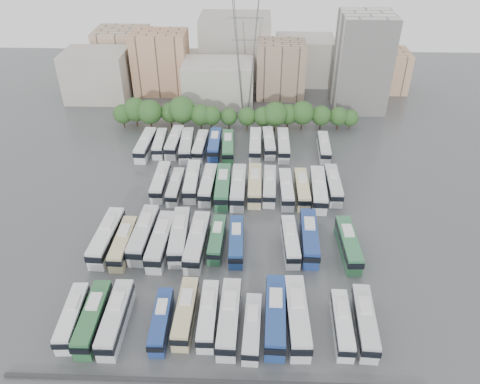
{
  "coord_description": "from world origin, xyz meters",
  "views": [
    {
      "loc": [
        4.82,
        -69.91,
        55.53
      ],
      "look_at": [
        2.04,
        7.77,
        3.0
      ],
      "focal_mm": 35.0,
      "sensor_mm": 36.0,
      "label": 1
    }
  ],
  "objects_px": {
    "bus_r1_s10": "(290,241)",
    "bus_r0_s0": "(73,317)",
    "bus_r0_s9": "(275,315)",
    "bus_r3_s4": "(201,145)",
    "bus_r2_s8": "(255,185)",
    "bus_r0_s6": "(208,315)",
    "bus_r0_s2": "(116,318)",
    "bus_r1_s3": "(161,241)",
    "bus_r0_s5": "(186,312)",
    "bus_r0_s10": "(297,316)",
    "bus_r2_s13": "(333,185)",
    "bus_r0_s4": "(161,321)",
    "bus_r3_s8": "(255,144)",
    "bus_r2_s2": "(161,181)",
    "bus_r3_s10": "(283,145)",
    "bus_r2_s7": "(238,187)",
    "bus_r0_s12": "(342,324)",
    "bus_r3_s9": "(269,142)",
    "bus_r3_s3": "(187,145)",
    "bus_r3_s1": "(160,143)",
    "bus_r1_s0": "(107,237)",
    "bus_r2_s11": "(302,188)",
    "electricity_pylon": "(246,50)",
    "bus_r2_s6": "(223,186)",
    "bus_r2_s9": "(269,185)",
    "bus_r1_s11": "(309,237)",
    "apartment_tower": "(362,63)",
    "bus_r1_s4": "(180,236)",
    "bus_r0_s7": "(229,317)",
    "bus_r1_s6": "(217,239)",
    "bus_r3_s2": "(175,142)",
    "bus_r3_s6": "(228,146)",
    "bus_r2_s5": "(208,184)",
    "bus_r1_s1": "(124,243)",
    "bus_r3_s0": "(146,145)",
    "bus_r2_s12": "(318,189)",
    "bus_r1_s7": "(236,241)",
    "bus_r0_s1": "(93,318)",
    "bus_r2_s3": "(176,186)",
    "bus_r2_s10": "(286,189)",
    "bus_r1_s5": "(197,241)",
    "bus_r3_s13": "(324,147)",
    "bus_r2_s4": "(192,181)"
  },
  "relations": [
    {
      "from": "bus_r2_s8",
      "to": "bus_r0_s6",
      "type": "bearing_deg",
      "value": -100.33
    },
    {
      "from": "bus_r1_s7",
      "to": "bus_r1_s10",
      "type": "relative_size",
      "value": 0.99
    },
    {
      "from": "bus_r2_s3",
      "to": "bus_r3_s3",
      "type": "relative_size",
      "value": 0.86
    },
    {
      "from": "bus_r2_s12",
      "to": "bus_r2_s8",
      "type": "bearing_deg",
      "value": 177.0
    },
    {
      "from": "bus_r3_s3",
      "to": "bus_r2_s7",
      "type": "bearing_deg",
      "value": -56.69
    },
    {
      "from": "bus_r1_s1",
      "to": "bus_r2_s2",
      "type": "xyz_separation_m",
      "value": [
        3.04,
        20.18,
        0.01
      ]
    },
    {
      "from": "bus_r0_s2",
      "to": "bus_r3_s2",
      "type": "xyz_separation_m",
      "value": [
        0.23,
        55.07,
        -0.07
      ]
    },
    {
      "from": "bus_r3_s6",
      "to": "bus_r3_s8",
      "type": "distance_m",
      "value": 6.62
    },
    {
      "from": "bus_r3_s8",
      "to": "bus_r1_s6",
      "type": "bearing_deg",
      "value": -100.02
    },
    {
      "from": "bus_r1_s0",
      "to": "bus_r2_s11",
      "type": "height_order",
      "value": "bus_r1_s0"
    },
    {
      "from": "bus_r0_s12",
      "to": "bus_r3_s9",
      "type": "distance_m",
      "value": 56.12
    },
    {
      "from": "bus_r0_s1",
      "to": "bus_r0_s7",
      "type": "xyz_separation_m",
      "value": [
        19.95,
        0.68,
        0.09
      ]
    },
    {
      "from": "bus_r2_s7",
      "to": "bus_r3_s10",
      "type": "relative_size",
      "value": 1.06
    },
    {
      "from": "bus_r2_s2",
      "to": "bus_r2_s8",
      "type": "distance_m",
      "value": 20.01
    },
    {
      "from": "bus_r0_s9",
      "to": "bus_r3_s1",
      "type": "distance_m",
      "value": 59.63
    },
    {
      "from": "bus_r2_s12",
      "to": "bus_r3_s1",
      "type": "xyz_separation_m",
      "value": [
        -36.42,
        19.4,
        -0.34
      ]
    },
    {
      "from": "bus_r0_s9",
      "to": "bus_r3_s4",
      "type": "height_order",
      "value": "bus_r0_s9"
    },
    {
      "from": "bus_r2_s10",
      "to": "bus_r3_s0",
      "type": "height_order",
      "value": "bus_r3_s0"
    },
    {
      "from": "bus_r3_s0",
      "to": "bus_r3_s2",
      "type": "bearing_deg",
      "value": 17.72
    },
    {
      "from": "bus_r3_s4",
      "to": "bus_r3_s10",
      "type": "bearing_deg",
      "value": 4.82
    },
    {
      "from": "bus_r1_s11",
      "to": "bus_r3_s8",
      "type": "height_order",
      "value": "bus_r1_s11"
    },
    {
      "from": "bus_r1_s11",
      "to": "bus_r1_s6",
      "type": "bearing_deg",
      "value": -176.48
    },
    {
      "from": "bus_r1_s0",
      "to": "bus_r2_s4",
      "type": "distance_m",
      "value": 23.25
    },
    {
      "from": "bus_r1_s3",
      "to": "bus_r0_s7",
      "type": "bearing_deg",
      "value": -50.09
    },
    {
      "from": "bus_r2_s13",
      "to": "bus_r3_s4",
      "type": "relative_size",
      "value": 1.04
    },
    {
      "from": "electricity_pylon",
      "to": "bus_r3_s1",
      "type": "bearing_deg",
      "value": -135.83
    },
    {
      "from": "bus_r1_s11",
      "to": "bus_r0_s10",
      "type": "bearing_deg",
      "value": -98.91
    },
    {
      "from": "bus_r2_s6",
      "to": "bus_r2_s9",
      "type": "xyz_separation_m",
      "value": [
        9.73,
        0.96,
        -0.2
      ]
    },
    {
      "from": "bus_r3_s8",
      "to": "bus_r3_s9",
      "type": "xyz_separation_m",
      "value": [
        3.27,
        1.27,
        -0.11
      ]
    },
    {
      "from": "bus_r2_s2",
      "to": "bus_r2_s5",
      "type": "xyz_separation_m",
      "value": [
        10.19,
        -0.77,
        0.02
      ]
    },
    {
      "from": "electricity_pylon",
      "to": "bus_r3_s0",
      "type": "bearing_deg",
      "value": -138.12
    },
    {
      "from": "bus_r0_s7",
      "to": "bus_r2_s5",
      "type": "height_order",
      "value": "bus_r0_s7"
    },
    {
      "from": "bus_r2_s13",
      "to": "bus_r0_s4",
      "type": "bearing_deg",
      "value": -128.37
    },
    {
      "from": "bus_r1_s6",
      "to": "bus_r3_s1",
      "type": "distance_m",
      "value": 39.36
    },
    {
      "from": "bus_r0_s2",
      "to": "bus_r1_s3",
      "type": "xyz_separation_m",
      "value": [
        3.55,
        17.56,
        0.1
      ]
    },
    {
      "from": "apartment_tower",
      "to": "bus_r1_s4",
      "type": "relative_size",
      "value": 1.93
    },
    {
      "from": "apartment_tower",
      "to": "bus_r3_s2",
      "type": "relative_size",
      "value": 2.08
    },
    {
      "from": "bus_r2_s5",
      "to": "bus_r1_s0",
      "type": "bearing_deg",
      "value": -129.86
    },
    {
      "from": "bus_r1_s6",
      "to": "bus_r1_s4",
      "type": "bearing_deg",
      "value": -179.2
    },
    {
      "from": "bus_r0_s5",
      "to": "bus_r3_s6",
      "type": "bearing_deg",
      "value": 87.38
    },
    {
      "from": "bus_r0_s5",
      "to": "bus_r0_s10",
      "type": "relative_size",
      "value": 0.87
    },
    {
      "from": "bus_r1_s10",
      "to": "bus_r0_s0",
      "type": "bearing_deg",
      "value": -153.3
    },
    {
      "from": "bus_r3_s1",
      "to": "bus_r0_s4",
      "type": "bearing_deg",
      "value": -82.07
    },
    {
      "from": "apartment_tower",
      "to": "bus_r1_s1",
      "type": "bearing_deg",
      "value": -128.57
    },
    {
      "from": "bus_r0_s0",
      "to": "bus_r3_s2",
      "type": "relative_size",
      "value": 0.92
    },
    {
      "from": "bus_r1_s1",
      "to": "bus_r3_s9",
      "type": "height_order",
      "value": "bus_r1_s1"
    },
    {
      "from": "bus_r3_s2",
      "to": "bus_r3_s3",
      "type": "xyz_separation_m",
      "value": [
        3.17,
        -1.68,
        0.06
      ]
    },
    {
      "from": "bus_r1_s5",
      "to": "bus_r3_s13",
      "type": "height_order",
      "value": "bus_r1_s5"
    },
    {
      "from": "bus_r3_s8",
      "to": "bus_r2_s2",
      "type": "bearing_deg",
      "value": -138.91
    },
    {
      "from": "bus_r0_s9",
      "to": "bus_r3_s3",
      "type": "bearing_deg",
      "value": 112.88
    }
  ]
}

